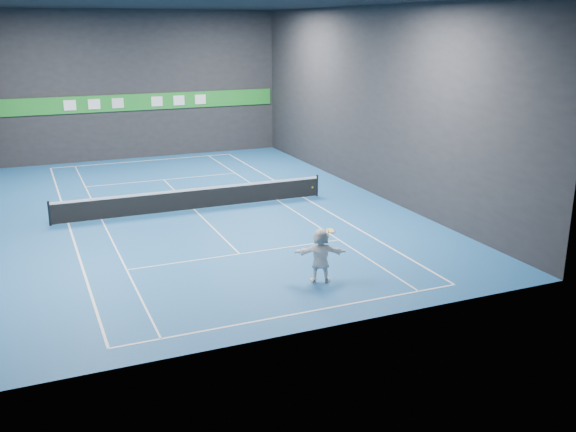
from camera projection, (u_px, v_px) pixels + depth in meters
name	position (u px, v px, depth m)	size (l,w,h in m)	color
ground	(194.00, 210.00, 29.25)	(26.00, 26.00, 0.00)	#1A5391
ceiling	(185.00, 2.00, 26.67)	(26.00, 26.00, 0.00)	black
wall_back	(136.00, 86.00, 39.43)	(18.00, 0.10, 9.00)	black
wall_front	(319.00, 171.00, 16.50)	(18.00, 0.10, 9.00)	black
wall_right	(370.00, 101.00, 31.33)	(0.10, 26.00, 9.00)	black
baseline_near	(300.00, 313.00, 18.77)	(10.98, 0.08, 0.01)	white
baseline_far	(144.00, 161.00, 39.74)	(10.98, 0.08, 0.01)	white
sideline_doubles_left	(68.00, 224.00, 27.20)	(0.08, 23.78, 0.01)	white
sideline_doubles_right	(304.00, 197.00, 31.31)	(0.08, 23.78, 0.01)	white
sideline_singles_left	(102.00, 220.00, 27.71)	(0.06, 23.78, 0.01)	white
sideline_singles_right	(278.00, 200.00, 30.79)	(0.06, 23.78, 0.01)	white
service_line_near	(240.00, 254.00, 23.61)	(8.23, 0.06, 0.01)	white
service_line_far	(164.00, 180.00, 34.90)	(8.23, 0.06, 0.01)	white
center_service_line	(194.00, 210.00, 29.25)	(0.06, 12.80, 0.01)	white
player	(321.00, 255.00, 20.84)	(1.69, 0.54, 1.82)	white
tennis_ball	(313.00, 187.00, 20.20)	(0.06, 0.06, 0.06)	#B0D223
tennis_net	(194.00, 198.00, 29.10)	(12.50, 0.10, 1.07)	black
sponsor_banner	(137.00, 102.00, 39.66)	(17.64, 0.11, 1.00)	#1C8426
tennis_racket	(331.00, 232.00, 20.80)	(0.42, 0.40, 0.43)	red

